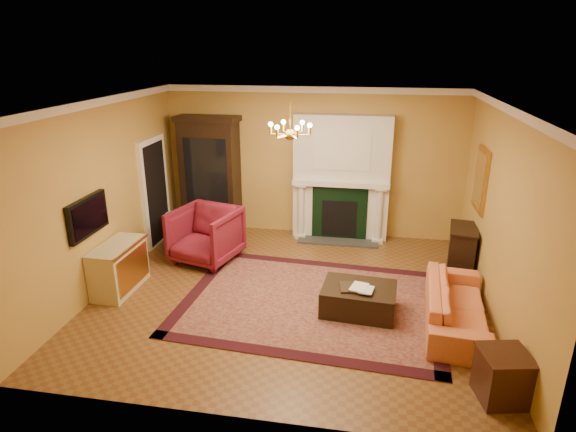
% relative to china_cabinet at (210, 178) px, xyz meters
% --- Properties ---
extents(floor, '(6.00, 5.50, 0.02)m').
position_rel_china_cabinet_xyz_m(floor, '(2.09, -2.49, -1.17)').
color(floor, brown).
rests_on(floor, ground).
extents(ceiling, '(6.00, 5.50, 0.02)m').
position_rel_china_cabinet_xyz_m(ceiling, '(2.09, -2.49, 1.85)').
color(ceiling, white).
rests_on(ceiling, wall_back).
extents(wall_back, '(6.00, 0.02, 3.00)m').
position_rel_china_cabinet_xyz_m(wall_back, '(2.09, 0.27, 0.34)').
color(wall_back, '#BC9843').
rests_on(wall_back, floor).
extents(wall_front, '(6.00, 0.02, 3.00)m').
position_rel_china_cabinet_xyz_m(wall_front, '(2.09, -5.25, 0.34)').
color(wall_front, '#BC9843').
rests_on(wall_front, floor).
extents(wall_left, '(0.02, 5.50, 3.00)m').
position_rel_china_cabinet_xyz_m(wall_left, '(-0.92, -2.49, 0.34)').
color(wall_left, '#BC9843').
rests_on(wall_left, floor).
extents(wall_right, '(0.02, 5.50, 3.00)m').
position_rel_china_cabinet_xyz_m(wall_right, '(5.10, -2.49, 0.34)').
color(wall_right, '#BC9843').
rests_on(wall_right, floor).
extents(fireplace, '(1.90, 0.70, 2.50)m').
position_rel_china_cabinet_xyz_m(fireplace, '(2.69, 0.08, 0.04)').
color(fireplace, silver).
rests_on(fireplace, wall_back).
extents(crown_molding, '(6.00, 5.50, 0.12)m').
position_rel_china_cabinet_xyz_m(crown_molding, '(2.09, -1.53, 1.78)').
color(crown_molding, silver).
rests_on(crown_molding, ceiling).
extents(doorway, '(0.08, 1.05, 2.10)m').
position_rel_china_cabinet_xyz_m(doorway, '(-0.87, -0.79, -0.11)').
color(doorway, white).
rests_on(doorway, wall_left).
extents(tv_panel, '(0.09, 0.95, 0.58)m').
position_rel_china_cabinet_xyz_m(tv_panel, '(-0.86, -3.09, 0.19)').
color(tv_panel, black).
rests_on(tv_panel, wall_left).
extents(gilt_mirror, '(0.06, 0.76, 1.05)m').
position_rel_china_cabinet_xyz_m(gilt_mirror, '(5.05, -1.09, 0.49)').
color(gilt_mirror, '#C38532').
rests_on(gilt_mirror, wall_right).
extents(chandelier, '(0.63, 0.55, 0.53)m').
position_rel_china_cabinet_xyz_m(chandelier, '(2.09, -2.49, 1.45)').
color(chandelier, gold).
rests_on(chandelier, ceiling).
extents(oriental_rug, '(4.12, 3.20, 0.02)m').
position_rel_china_cabinet_xyz_m(oriental_rug, '(2.47, -2.70, -1.15)').
color(oriental_rug, '#400D16').
rests_on(oriental_rug, floor).
extents(china_cabinet, '(1.19, 0.61, 2.32)m').
position_rel_china_cabinet_xyz_m(china_cabinet, '(0.00, 0.00, 0.00)').
color(china_cabinet, black).
rests_on(china_cabinet, floor).
extents(wingback_armchair, '(1.29, 1.24, 1.10)m').
position_rel_china_cabinet_xyz_m(wingback_armchair, '(0.36, -1.49, -0.61)').
color(wingback_armchair, maroon).
rests_on(wingback_armchair, floor).
extents(pedestal_table, '(0.37, 0.37, 0.67)m').
position_rel_china_cabinet_xyz_m(pedestal_table, '(-0.44, -0.92, -0.77)').
color(pedestal_table, black).
rests_on(pedestal_table, floor).
extents(commode, '(0.52, 1.06, 0.78)m').
position_rel_china_cabinet_xyz_m(commode, '(-0.64, -2.80, -0.77)').
color(commode, beige).
rests_on(commode, floor).
extents(coral_sofa, '(0.77, 2.08, 0.79)m').
position_rel_china_cabinet_xyz_m(coral_sofa, '(4.54, -2.95, -0.76)').
color(coral_sofa, '#E47848').
rests_on(coral_sofa, floor).
extents(end_table, '(0.57, 0.57, 0.56)m').
position_rel_china_cabinet_xyz_m(end_table, '(4.81, -4.45, -0.88)').
color(end_table, '#32180D').
rests_on(end_table, floor).
extents(console_table, '(0.52, 0.79, 0.81)m').
position_rel_china_cabinet_xyz_m(console_table, '(4.87, -1.23, -0.75)').
color(console_table, black).
rests_on(console_table, floor).
extents(leather_ottoman, '(1.12, 0.86, 0.40)m').
position_rel_china_cabinet_xyz_m(leather_ottoman, '(3.18, -2.85, -0.94)').
color(leather_ottoman, black).
rests_on(leather_ottoman, oriental_rug).
extents(ottoman_tray, '(0.48, 0.40, 0.03)m').
position_rel_china_cabinet_xyz_m(ottoman_tray, '(3.12, -2.90, -0.73)').
color(ottoman_tray, black).
rests_on(ottoman_tray, leather_ottoman).
extents(book_a, '(0.23, 0.09, 0.31)m').
position_rel_china_cabinet_xyz_m(book_a, '(3.07, -2.91, -0.56)').
color(book_a, gray).
rests_on(book_a, ottoman_tray).
extents(book_b, '(0.20, 0.05, 0.27)m').
position_rel_china_cabinet_xyz_m(book_b, '(3.18, -2.98, -0.58)').
color(book_b, gray).
rests_on(book_b, ottoman_tray).
extents(topiary_left, '(0.15, 0.15, 0.40)m').
position_rel_china_cabinet_xyz_m(topiary_left, '(1.91, 0.04, 0.29)').
color(topiary_left, gray).
rests_on(topiary_left, fireplace).
extents(topiary_right, '(0.16, 0.16, 0.43)m').
position_rel_china_cabinet_xyz_m(topiary_right, '(3.39, 0.04, 0.31)').
color(topiary_right, gray).
rests_on(topiary_right, fireplace).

